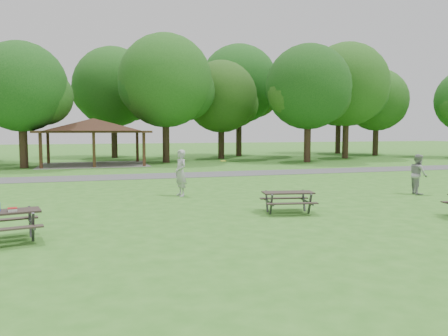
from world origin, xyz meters
TOP-DOWN VIEW (x-y plane):
  - ground at (0.00, 0.00)m, footprint 160.00×160.00m
  - asphalt_path at (0.00, 14.00)m, footprint 120.00×3.20m
  - pavilion at (-4.00, 24.00)m, footprint 8.60×7.01m
  - tree_row_d at (-8.92, 22.53)m, footprint 6.93×6.60m
  - tree_row_e at (2.10, 25.03)m, footprint 8.40×8.00m
  - tree_row_f at (8.09, 28.53)m, footprint 7.35×7.00m
  - tree_row_g at (14.09, 22.03)m, footprint 7.77×7.40m
  - tree_row_h at (20.10, 25.53)m, footprint 8.61×8.20m
  - tree_row_i at (26.08, 29.03)m, footprint 7.14×6.80m
  - tree_deep_b at (-1.90, 33.03)m, footprint 8.40×8.00m
  - tree_deep_c at (11.10, 32.03)m, footprint 8.82×8.40m
  - tree_deep_d at (24.10, 33.53)m, footprint 8.40×8.00m
  - picnic_table_middle at (2.32, 0.80)m, footprint 1.93×1.66m
  - frisbee_in_flight at (1.30, 5.13)m, footprint 0.31×0.31m
  - frisbee_thrower at (-0.46, 5.55)m, footprint 0.64×0.82m
  - frisbee_catcher at (9.63, 3.12)m, footprint 0.90×1.03m

SIDE VIEW (x-z plane):
  - ground at x=0.00m, z-range 0.00..0.00m
  - asphalt_path at x=0.00m, z-range 0.00..0.02m
  - picnic_table_middle at x=2.32m, z-range 0.18..0.92m
  - frisbee_catcher at x=9.63m, z-range 0.00..1.77m
  - frisbee_thrower at x=-0.46m, z-range 0.00..1.99m
  - frisbee_in_flight at x=1.30m, z-range 1.49..1.51m
  - pavilion at x=-4.00m, z-range 1.18..4.94m
  - tree_row_d at x=-8.92m, z-range 1.13..10.41m
  - tree_row_f at x=8.09m, z-range 1.06..10.62m
  - tree_row_i at x=26.08m, z-range 1.15..10.67m
  - tree_row_g at x=14.09m, z-range 1.20..11.46m
  - tree_row_e at x=2.10m, z-range 1.27..12.29m
  - tree_deep_b at x=-1.90m, z-range 1.32..12.45m
  - tree_row_h at x=20.10m, z-range 1.34..12.71m
  - tree_deep_d at x=24.10m, z-range 1.39..12.66m
  - tree_deep_c at x=11.10m, z-range 1.49..13.39m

